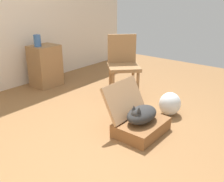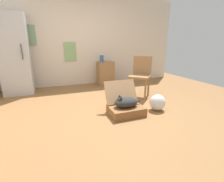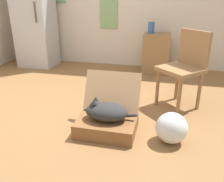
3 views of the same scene
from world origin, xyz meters
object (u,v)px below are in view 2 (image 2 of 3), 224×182
Objects in this scene: refrigerator at (15,55)px; side_table at (105,73)px; plastic_bag_white at (158,102)px; chair at (141,74)px; suitcase_base at (126,111)px; vase_tall at (102,59)px; cat at (126,102)px.

refrigerator is 2.42m from side_table.
plastic_bag_white is 0.96m from chair.
plastic_bag_white is at bearing -2.16° from suitcase_base.
chair is at bearing -68.62° from vase_tall.
plastic_bag_white reaches higher than suitcase_base.
refrigerator is 2.01× the size of chair.
cat is 1.19m from chair.
cat is 3.02m from refrigerator.
chair is at bearing 82.30° from plastic_bag_white.
suitcase_base is 3.07m from refrigerator.
side_table is at bearing 1.23° from refrigerator.
chair is (0.42, -1.37, 0.18)m from side_table.
plastic_bag_white is at bearing -79.48° from vase_tall.
vase_tall is at bearing -176.83° from side_table.
chair is at bearing 47.64° from suitcase_base.
refrigerator is (-1.98, 2.17, 0.89)m from suitcase_base.
vase_tall is (0.25, 2.21, 0.56)m from cat.
chair is (0.78, 0.85, 0.29)m from cat.
plastic_bag_white is 0.32× the size of chair.
cat is at bearing 177.84° from plastic_bag_white.
refrigerator is (-2.64, 2.19, 0.81)m from plastic_bag_white.
suitcase_base is 2.34m from vase_tall.
vase_tall is (-0.42, 2.23, 0.65)m from plastic_bag_white.
chair is at bearing -25.56° from refrigerator.
vase_tall reaches higher than side_table.
refrigerator is 2.23m from vase_tall.
side_table reaches higher than suitcase_base.
side_table is (0.36, 2.22, 0.28)m from suitcase_base.
chair reaches higher than cat.
suitcase_base is at bearing -88.15° from chair.
suitcase_base is 0.86× the size of side_table.
suitcase_base is at bearing -96.20° from vase_tall.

